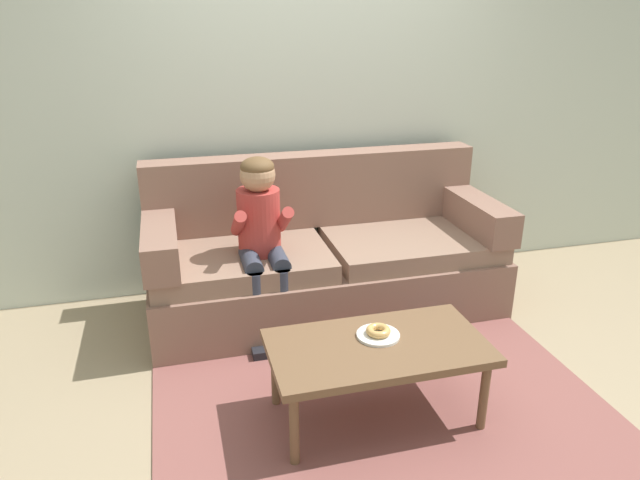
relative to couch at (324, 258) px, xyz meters
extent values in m
plane|color=#9E896B|center=(-0.01, -0.85, -0.35)|extent=(10.00, 10.00, 0.00)
cube|color=beige|center=(-0.01, 0.55, 1.05)|extent=(8.00, 0.10, 2.80)
cube|color=brown|center=(-0.01, -1.10, -0.35)|extent=(2.26, 1.82, 0.01)
cube|color=#846051|center=(0.00, -0.05, -0.16)|extent=(2.27, 0.90, 0.38)
cube|color=#896A58|center=(-0.57, -0.10, 0.09)|extent=(1.09, 0.74, 0.12)
cube|color=#896A58|center=(0.57, -0.10, 0.09)|extent=(1.09, 0.74, 0.12)
cube|color=#846051|center=(0.00, 0.30, 0.39)|extent=(2.27, 0.20, 0.49)
cube|color=#846051|center=(-1.04, -0.05, 0.26)|extent=(0.20, 0.90, 0.22)
cube|color=#846051|center=(1.04, -0.05, 0.26)|extent=(0.20, 0.90, 0.22)
cube|color=brown|center=(-0.06, -1.20, 0.05)|extent=(1.04, 0.56, 0.04)
cylinder|color=brown|center=(-0.52, -1.42, -0.16)|extent=(0.04, 0.04, 0.38)
cylinder|color=brown|center=(0.39, -1.42, -0.16)|extent=(0.04, 0.04, 0.38)
cylinder|color=brown|center=(-0.52, -0.98, -0.16)|extent=(0.04, 0.04, 0.38)
cylinder|color=brown|center=(0.39, -0.98, -0.16)|extent=(0.04, 0.04, 0.38)
cylinder|color=#AD3833|center=(-0.45, -0.13, 0.35)|extent=(0.26, 0.26, 0.40)
sphere|color=tan|center=(-0.45, -0.15, 0.64)|extent=(0.21, 0.21, 0.21)
ellipsoid|color=brown|center=(-0.45, -0.15, 0.69)|extent=(0.20, 0.20, 0.12)
cylinder|color=#333847|center=(-0.53, -0.28, 0.16)|extent=(0.11, 0.30, 0.11)
cylinder|color=#333847|center=(-0.53, -0.43, -0.07)|extent=(0.09, 0.09, 0.44)
cube|color=black|center=(-0.53, -0.48, -0.32)|extent=(0.10, 0.20, 0.06)
cylinder|color=#AD3833|center=(-0.58, -0.24, 0.38)|extent=(0.07, 0.29, 0.23)
cylinder|color=#333847|center=(-0.37, -0.28, 0.16)|extent=(0.11, 0.30, 0.11)
cylinder|color=#333847|center=(-0.37, -0.43, -0.07)|extent=(0.09, 0.09, 0.44)
cube|color=black|center=(-0.37, -0.48, -0.32)|extent=(0.10, 0.20, 0.06)
cylinder|color=#AD3833|center=(-0.31, -0.24, 0.38)|extent=(0.07, 0.29, 0.23)
cylinder|color=white|center=(-0.04, -1.14, 0.07)|extent=(0.21, 0.21, 0.01)
torus|color=tan|center=(-0.04, -1.14, 0.10)|extent=(0.16, 0.16, 0.04)
cube|color=blue|center=(0.56, -0.76, -0.33)|extent=(0.16, 0.09, 0.05)
cylinder|color=blue|center=(0.48, -0.76, -0.33)|extent=(0.06, 0.06, 0.05)
cylinder|color=blue|center=(0.65, -0.76, -0.33)|extent=(0.06, 0.06, 0.05)
camera|label=1|loc=(-0.94, -3.44, 1.54)|focal=32.73mm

